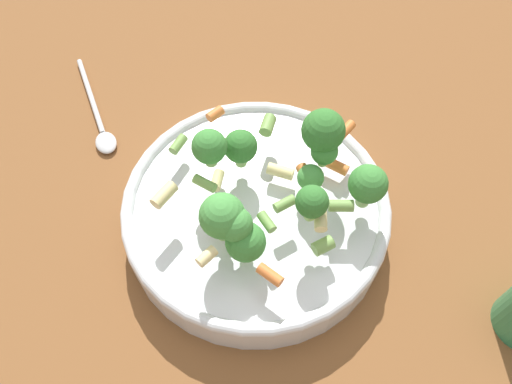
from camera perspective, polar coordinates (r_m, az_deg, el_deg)
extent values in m
plane|color=brown|center=(0.57, 0.00, -3.51)|extent=(3.00, 3.00, 0.00)
cylinder|color=silver|center=(0.56, 0.00, -2.44)|extent=(0.29, 0.29, 0.04)
torus|color=silver|center=(0.54, 0.00, -1.29)|extent=(0.29, 0.29, 0.01)
cylinder|color=#8CB766|center=(0.49, -1.15, -6.94)|extent=(0.01, 0.01, 0.01)
sphere|color=#3D8438|center=(0.47, -1.20, -5.72)|extent=(0.04, 0.04, 0.04)
cylinder|color=#8CB766|center=(0.52, 7.62, 3.54)|extent=(0.01, 0.01, 0.01)
sphere|color=#3D8438|center=(0.51, 7.82, 4.63)|extent=(0.03, 0.03, 0.03)
cylinder|color=#8CB766|center=(0.49, -3.71, -4.36)|extent=(0.02, 0.02, 0.02)
sphere|color=#479342|center=(0.46, -3.90, -2.74)|extent=(0.04, 0.04, 0.04)
cylinder|color=#8CB766|center=(0.48, 6.19, -2.39)|extent=(0.01, 0.01, 0.01)
sphere|color=#33722D|center=(0.46, 6.42, -1.11)|extent=(0.03, 0.03, 0.03)
cylinder|color=#8CB766|center=(0.53, 6.09, 0.66)|extent=(0.01, 0.01, 0.01)
sphere|color=#479342|center=(0.51, 6.25, 1.66)|extent=(0.03, 0.03, 0.03)
cylinder|color=#8CB766|center=(0.52, 7.34, 4.93)|extent=(0.02, 0.02, 0.02)
sphere|color=#33722D|center=(0.50, 7.70, 6.98)|extent=(0.04, 0.04, 0.04)
cylinder|color=#8CB766|center=(0.52, 12.17, -0.65)|extent=(0.01, 0.01, 0.02)
sphere|color=#3D8438|center=(0.50, 12.69, 0.91)|extent=(0.04, 0.04, 0.04)
cylinder|color=#8CB766|center=(0.51, -5.17, 3.74)|extent=(0.01, 0.01, 0.01)
sphere|color=#3D8438|center=(0.50, -5.36, 5.19)|extent=(0.04, 0.04, 0.04)
cylinder|color=#8CB766|center=(0.54, -1.73, 3.77)|extent=(0.01, 0.01, 0.01)
sphere|color=#33722D|center=(0.52, -1.79, 5.25)|extent=(0.04, 0.04, 0.04)
cylinder|color=#8CB766|center=(0.48, -2.33, -4.87)|extent=(0.01, 0.01, 0.01)
sphere|color=#479342|center=(0.46, -2.41, -3.71)|extent=(0.03, 0.03, 0.03)
cylinder|color=beige|center=(0.50, -10.46, -0.31)|extent=(0.03, 0.02, 0.01)
cylinder|color=beige|center=(0.48, 7.39, -3.05)|extent=(0.02, 0.03, 0.01)
cylinder|color=#729E4C|center=(0.51, -5.87, 0.98)|extent=(0.02, 0.03, 0.01)
cylinder|color=#729E4C|center=(0.48, 1.23, -3.44)|extent=(0.01, 0.02, 0.01)
cylinder|color=#729E4C|center=(0.50, 3.28, -1.36)|extent=(0.02, 0.01, 0.01)
cylinder|color=orange|center=(0.52, 5.57, 2.18)|extent=(0.02, 0.02, 0.01)
cylinder|color=beige|center=(0.54, 2.81, 2.37)|extent=(0.03, 0.03, 0.01)
cylinder|color=#729E4C|center=(0.56, -8.88, 5.42)|extent=(0.03, 0.02, 0.01)
cylinder|color=beige|center=(0.54, -4.46, 1.36)|extent=(0.02, 0.02, 0.01)
cylinder|color=orange|center=(0.55, 9.08, 3.00)|extent=(0.02, 0.03, 0.01)
cylinder|color=orange|center=(0.46, 1.61, -9.45)|extent=(0.02, 0.03, 0.01)
cylinder|color=#729E4C|center=(0.55, 1.35, 7.65)|extent=(0.03, 0.02, 0.01)
cylinder|color=beige|center=(0.46, -5.66, -7.33)|extent=(0.02, 0.01, 0.01)
cylinder|color=orange|center=(0.58, -4.69, 8.88)|extent=(0.02, 0.01, 0.01)
cylinder|color=beige|center=(0.50, -4.19, -3.90)|extent=(0.02, 0.02, 0.01)
cylinder|color=orange|center=(0.55, 10.08, 6.83)|extent=(0.03, 0.02, 0.01)
cylinder|color=#729E4C|center=(0.50, 9.69, -1.56)|extent=(0.03, 0.02, 0.01)
cylinder|color=#729E4C|center=(0.49, 7.67, -6.10)|extent=(0.02, 0.02, 0.01)
cylinder|color=silver|center=(0.72, -18.40, 10.48)|extent=(0.05, 0.14, 0.01)
ellipsoid|color=silver|center=(0.66, -16.76, 5.41)|extent=(0.04, 0.04, 0.01)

